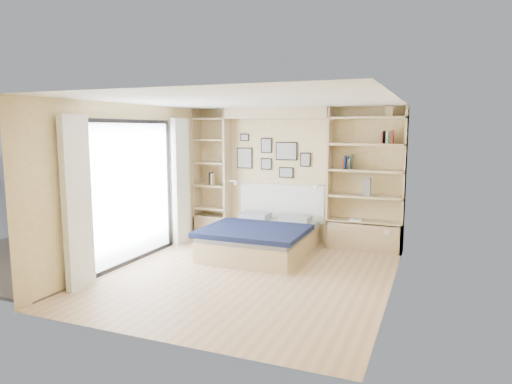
% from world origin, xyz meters
% --- Properties ---
extents(ground, '(4.50, 4.50, 0.00)m').
position_xyz_m(ground, '(0.00, 0.00, 0.00)').
color(ground, tan).
rests_on(ground, ground).
extents(room_shell, '(4.50, 4.50, 4.50)m').
position_xyz_m(room_shell, '(-0.39, 1.52, 1.08)').
color(room_shell, beige).
rests_on(room_shell, ground).
extents(bed, '(1.66, 2.08, 1.07)m').
position_xyz_m(bed, '(-0.24, 1.19, 0.27)').
color(bed, tan).
rests_on(bed, ground).
extents(photo_gallery, '(1.48, 0.02, 0.82)m').
position_xyz_m(photo_gallery, '(-0.45, 2.22, 1.60)').
color(photo_gallery, black).
rests_on(photo_gallery, ground).
extents(reading_lamps, '(1.92, 0.12, 0.15)m').
position_xyz_m(reading_lamps, '(-0.30, 2.00, 1.10)').
color(reading_lamps, silver).
rests_on(reading_lamps, ground).
extents(shelf_decor, '(3.46, 0.23, 2.03)m').
position_xyz_m(shelf_decor, '(1.17, 2.07, 1.70)').
color(shelf_decor, '#B03418').
rests_on(shelf_decor, ground).
extents(deck, '(3.20, 4.00, 0.05)m').
position_xyz_m(deck, '(-3.60, 0.00, 0.00)').
color(deck, brown).
rests_on(deck, ground).
extents(deck_chair, '(0.57, 0.90, 0.88)m').
position_xyz_m(deck_chair, '(-3.22, -0.20, 0.42)').
color(deck_chair, tan).
rests_on(deck_chair, ground).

